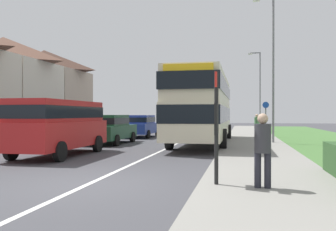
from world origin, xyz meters
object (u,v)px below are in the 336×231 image
(cycle_route_sign, at_px, (266,117))
(parked_car_blue, at_px, (140,125))
(pedestrian_walking_away, at_px, (257,124))
(street_lamp_far, at_px, (259,86))
(double_decker_bus, at_px, (203,105))
(parked_car_dark_green, at_px, (109,128))
(parked_van_red, at_px, (59,123))
(street_lamp_mid, at_px, (271,60))
(bus_stop_sign, at_px, (216,119))
(pedestrian_at_stop, at_px, (263,147))

(cycle_route_sign, bearing_deg, parked_car_blue, -173.00)
(pedestrian_walking_away, height_order, street_lamp_far, street_lamp_far)
(double_decker_bus, xyz_separation_m, parked_car_dark_green, (-5.17, -0.71, -1.25))
(double_decker_bus, bearing_deg, parked_van_red, -127.70)
(parked_van_red, xyz_separation_m, street_lamp_mid, (8.69, 7.11, 3.27))
(double_decker_bus, height_order, street_lamp_mid, street_lamp_mid)
(parked_van_red, distance_m, street_lamp_mid, 11.69)
(bus_stop_sign, height_order, street_lamp_mid, street_lamp_mid)
(parked_van_red, xyz_separation_m, cycle_route_sign, (8.75, 12.63, 0.13))
(parked_car_blue, relative_size, pedestrian_at_stop, 2.62)
(parked_car_dark_green, bearing_deg, bus_stop_sign, -58.43)
(double_decker_bus, distance_m, pedestrian_walking_away, 6.31)
(pedestrian_walking_away, distance_m, bus_stop_sign, 17.07)
(parked_car_blue, distance_m, pedestrian_at_stop, 18.44)
(parked_car_dark_green, bearing_deg, cycle_route_sign, 37.52)
(parked_car_blue, xyz_separation_m, bus_stop_sign, (6.56, -16.64, 0.66))
(pedestrian_at_stop, bearing_deg, double_decker_bus, 101.94)
(bus_stop_sign, bearing_deg, pedestrian_walking_away, 84.78)
(parked_car_dark_green, height_order, street_lamp_far, street_lamp_far)
(parked_car_dark_green, bearing_deg, pedestrian_walking_away, 36.44)
(parked_car_blue, xyz_separation_m, street_lamp_far, (8.67, 9.75, 3.39))
(parked_car_blue, distance_m, cycle_route_sign, 8.82)
(street_lamp_far, bearing_deg, parked_car_blue, -131.66)
(cycle_route_sign, bearing_deg, pedestrian_at_stop, -93.85)
(pedestrian_walking_away, bearing_deg, parked_van_red, -124.30)
(bus_stop_sign, xyz_separation_m, street_lamp_far, (2.11, 26.39, 2.73))
(parked_car_blue, relative_size, street_lamp_far, 0.59)
(street_lamp_far, bearing_deg, pedestrian_walking_away, -93.42)
(double_decker_bus, relative_size, parked_van_red, 2.17)
(pedestrian_walking_away, height_order, bus_stop_sign, bus_stop_sign)
(double_decker_bus, xyz_separation_m, cycle_route_sign, (3.70, 6.10, -0.72))
(parked_van_red, height_order, pedestrian_walking_away, parked_van_red)
(parked_van_red, distance_m, bus_stop_sign, 8.31)
(parked_car_dark_green, height_order, pedestrian_at_stop, pedestrian_at_stop)
(parked_van_red, xyz_separation_m, street_lamp_far, (8.69, 21.30, 2.97))
(parked_van_red, bearing_deg, double_decker_bus, 52.30)
(parked_van_red, height_order, pedestrian_at_stop, parked_van_red)
(parked_car_blue, height_order, street_lamp_mid, street_lamp_mid)
(bus_stop_sign, bearing_deg, cycle_route_sign, 82.99)
(double_decker_bus, xyz_separation_m, pedestrian_walking_away, (3.08, 5.38, -1.17))
(street_lamp_mid, bearing_deg, parked_car_dark_green, -171.65)
(parked_car_dark_green, xyz_separation_m, pedestrian_at_stop, (7.67, -11.09, 0.08))
(parked_car_dark_green, distance_m, parked_car_blue, 5.74)
(double_decker_bus, distance_m, bus_stop_sign, 11.73)
(parked_car_blue, distance_m, street_lamp_far, 13.48)
(street_lamp_mid, bearing_deg, pedestrian_walking_away, 96.75)
(parked_van_red, bearing_deg, parked_car_blue, 89.95)
(parked_car_dark_green, distance_m, bus_stop_sign, 12.81)
(parked_van_red, height_order, bus_stop_sign, bus_stop_sign)
(double_decker_bus, bearing_deg, street_lamp_mid, 9.05)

